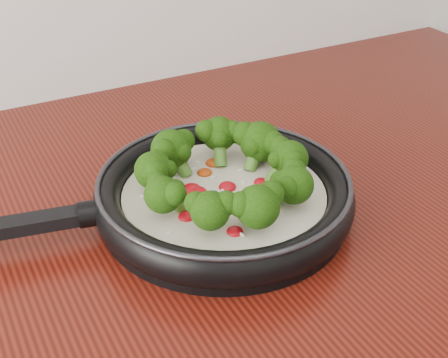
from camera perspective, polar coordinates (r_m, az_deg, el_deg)
skillet at (r=0.72m, az=-0.18°, el=-1.14°), size 0.50×0.36×0.09m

